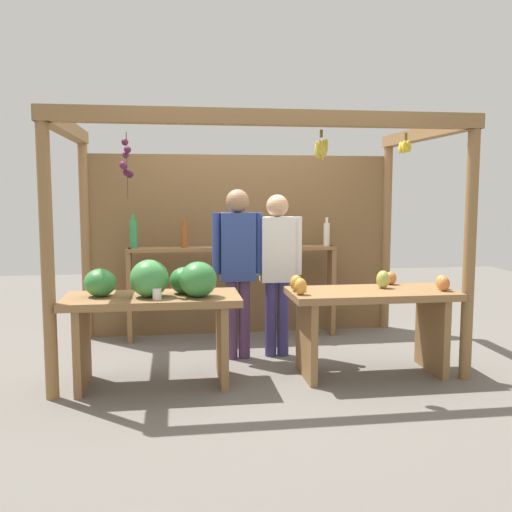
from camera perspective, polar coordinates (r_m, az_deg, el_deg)
The scene contains 7 objects.
ground_plane at distance 5.66m, azimuth -0.28°, elevation -9.87°, with size 12.00×12.00×0.00m, color slate.
market_stall at distance 5.88m, azimuth -0.88°, elevation 3.51°, with size 3.50×2.00×2.22m.
fruit_counter_left at distance 4.74m, azimuth -9.86°, elevation -4.55°, with size 1.42×0.64×1.04m.
fruit_counter_right at distance 5.07m, azimuth 11.37°, elevation -5.35°, with size 1.43×0.65×0.90m.
bottle_shelf_unit at distance 6.17m, azimuth -2.38°, elevation -0.94°, with size 2.25×0.22×1.36m.
vendor_man at distance 5.38m, azimuth -1.83°, elevation -0.21°, with size 0.48×0.22×1.61m.
vendor_woman at distance 5.48m, azimuth 2.12°, elevation -0.46°, with size 0.48×0.21×1.56m.
Camera 1 is at (-0.75, -5.38, 1.58)m, focal length 40.16 mm.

